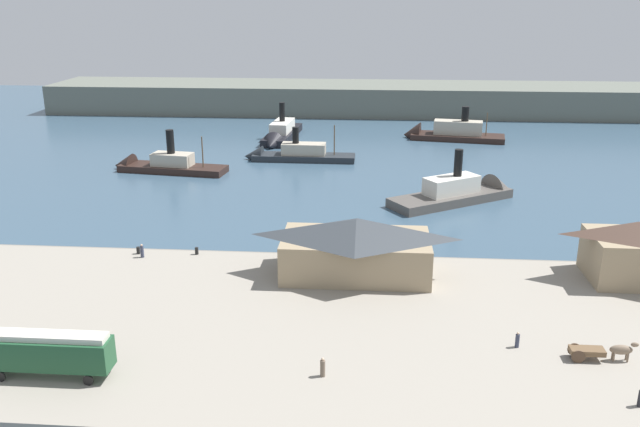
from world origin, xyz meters
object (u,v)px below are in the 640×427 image
ferry_shed_central_terminal (356,247)px  ferry_moored_west (465,192)px  horse_cart (600,351)px  ferry_moored_east (280,134)px  ferry_near_quay (290,154)px  pedestrian_walking_west (517,340)px  street_tram (48,351)px  pedestrian_near_east_shed (142,251)px  mooring_post_center_east (138,250)px  ferry_mid_harbor (444,133)px  pedestrian_near_west_shed (323,368)px  ferry_approaching_east (158,165)px  mooring_post_west (197,251)px

ferry_shed_central_terminal → ferry_moored_west: 39.04m
ferry_moored_west → horse_cart: bearing=-84.6°
ferry_shed_central_terminal → ferry_moored_east: 81.39m
ferry_moored_east → ferry_near_quay: bearing=-76.0°
ferry_near_quay → pedestrian_walking_west: bearing=-68.2°
street_tram → pedestrian_near_east_shed: street_tram is taller
ferry_shed_central_terminal → mooring_post_center_east: (-27.33, 4.30, -2.98)m
ferry_shed_central_terminal → mooring_post_center_east: 27.82m
mooring_post_center_east → ferry_mid_harbor: size_ratio=0.04×
ferry_shed_central_terminal → ferry_near_quay: size_ratio=0.76×
pedestrian_near_east_shed → ferry_moored_east: bearing=84.8°
pedestrian_near_east_shed → ferry_moored_east: ferry_moored_east is taller
ferry_moored_west → ferry_near_quay: (-32.02, 25.02, -0.15)m
pedestrian_near_west_shed → ferry_moored_east: ferry_moored_east is taller
street_tram → ferry_moored_west: (42.46, 58.48, -2.23)m
pedestrian_near_west_shed → mooring_post_center_east: (-25.14, 26.16, -0.36)m
ferry_moored_west → mooring_post_center_east: bearing=-145.5°
ferry_shed_central_terminal → pedestrian_near_west_shed: ferry_shed_central_terminal is taller
ferry_moored_east → horse_cart: bearing=-66.6°
ferry_mid_harbor → horse_cart: bearing=-87.9°
ferry_mid_harbor → ferry_moored_east: size_ratio=0.98×
pedestrian_near_west_shed → pedestrian_walking_west: (17.48, 6.26, -0.10)m
mooring_post_center_east → horse_cart: bearing=-23.6°
street_tram → horse_cart: street_tram is taller
ferry_shed_central_terminal → ferry_approaching_east: bearing=128.4°
street_tram → pedestrian_walking_west: size_ratio=7.04×
horse_cart → ferry_approaching_east: ferry_approaching_east is taller
ferry_moored_west → ferry_moored_east: (-36.75, 44.02, 0.08)m
horse_cart → ferry_moored_east: ferry_moored_east is taller
pedestrian_walking_west → mooring_post_center_east: size_ratio=1.71×
ferry_approaching_east → mooring_post_west: bearing=-66.9°
ferry_moored_west → ferry_approaching_east: ferry_moored_west is taller
horse_cart → mooring_post_west: 47.50m
street_tram → pedestrian_near_east_shed: size_ratio=6.26×
mooring_post_center_east → ferry_moored_east: ferry_moored_east is taller
street_tram → ferry_moored_east: ferry_moored_east is taller
horse_cart → pedestrian_near_west_shed: 24.71m
street_tram → ferry_near_quay: 84.19m
ferry_approaching_east → ferry_moored_east: bearing=56.8°
horse_cart → ferry_mid_harbor: (-3.70, 100.80, -0.74)m
mooring_post_center_east → ferry_moored_east: size_ratio=0.04×
mooring_post_center_east → ferry_approaching_east: 46.43m
pedestrian_near_east_shed → ferry_mid_harbor: (44.84, 80.27, -0.61)m
street_tram → mooring_post_center_east: bearing=94.2°
ferry_mid_harbor → pedestrian_near_east_shed: bearing=-119.2°
horse_cart → street_tram: bearing=-172.5°
mooring_post_west → ferry_mid_harbor: 87.63m
horse_cart → pedestrian_near_west_shed: (-24.29, -4.53, -0.12)m
ferry_shed_central_terminal → horse_cart: 28.20m
mooring_post_west → street_tram: bearing=-100.7°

